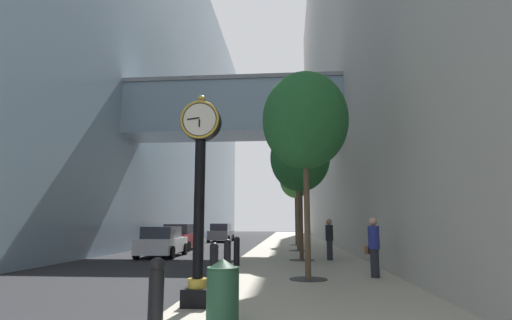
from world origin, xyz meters
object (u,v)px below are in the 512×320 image
(street_tree_near, at_px, (305,121))
(car_white_near, at_px, (162,242))
(bollard_nearest, at_px, (156,293))
(bollard_third, at_px, (214,262))
(car_grey_far, at_px, (221,233))
(car_red_mid, at_px, (181,237))
(bollard_fourth, at_px, (227,255))
(street_tree_far, at_px, (296,180))
(street_tree_mid_near, at_px, (300,158))
(pedestrian_by_clock, at_px, (329,238))
(street_tree_mid_far, at_px, (297,170))
(pedestrian_walking, at_px, (374,245))
(trash_bin, at_px, (223,292))
(street_clock, at_px, (200,186))
(bollard_fifth, at_px, (237,251))

(street_tree_near, relative_size, car_white_near, 1.48)
(bollard_nearest, xyz_separation_m, bollard_third, (0.00, 4.65, 0.00))
(bollard_nearest, distance_m, car_grey_far, 32.03)
(bollard_third, distance_m, street_tree_near, 5.03)
(car_white_near, height_order, car_red_mid, car_red_mid)
(bollard_fourth, distance_m, street_tree_far, 17.62)
(bollard_nearest, relative_size, car_white_near, 0.26)
(street_tree_mid_near, distance_m, car_red_mid, 11.99)
(pedestrian_by_clock, xyz_separation_m, car_grey_far, (-8.26, 19.75, -0.27))
(street_tree_mid_far, xyz_separation_m, car_grey_far, (-7.02, 13.85, -4.15))
(pedestrian_walking, xyz_separation_m, car_red_mid, (-9.72, 13.78, -0.27))
(street_tree_near, relative_size, trash_bin, 5.98)
(pedestrian_walking, relative_size, car_red_mid, 0.39)
(street_clock, xyz_separation_m, bollard_fourth, (-0.18, 5.03, -1.80))
(bollard_nearest, height_order, bollard_third, same)
(street_clock, distance_m, bollard_third, 3.25)
(car_red_mid, bearing_deg, pedestrian_walking, -54.79)
(bollard_fourth, bearing_deg, street_tree_mid_far, 76.80)
(bollard_third, bearing_deg, bollard_fourth, 90.00)
(trash_bin, xyz_separation_m, pedestrian_by_clock, (2.85, 11.55, 0.42))
(bollard_third, distance_m, trash_bin, 4.34)
(street_tree_near, bearing_deg, bollard_fifth, 126.62)
(pedestrian_walking, bearing_deg, street_tree_mid_far, 99.98)
(bollard_fifth, bearing_deg, bollard_fourth, -90.00)
(car_red_mid, relative_size, car_grey_far, 1.02)
(street_tree_mid_near, relative_size, car_red_mid, 1.34)
(bollard_nearest, bearing_deg, street_tree_near, 66.41)
(pedestrian_by_clock, distance_m, car_red_mid, 12.15)
(car_grey_far, bearing_deg, bollard_nearest, -81.98)
(street_clock, relative_size, pedestrian_by_clock, 2.41)
(street_tree_far, bearing_deg, bollard_third, -97.57)
(street_tree_near, bearing_deg, bollard_fourth, 156.42)
(trash_bin, distance_m, pedestrian_by_clock, 11.90)
(street_clock, bearing_deg, pedestrian_by_clock, 70.17)
(street_tree_near, relative_size, street_tree_mid_far, 1.04)
(bollard_nearest, relative_size, street_tree_near, 0.18)
(street_tree_mid_far, relative_size, pedestrian_by_clock, 3.35)
(pedestrian_by_clock, height_order, car_grey_far, pedestrian_by_clock)
(pedestrian_by_clock, bearing_deg, car_grey_far, 112.70)
(bollard_third, height_order, bollard_fourth, same)
(street_tree_mid_far, distance_m, trash_bin, 18.04)
(street_clock, relative_size, bollard_third, 3.92)
(bollard_fourth, bearing_deg, pedestrian_by_clock, 52.74)
(bollard_fourth, distance_m, car_grey_far, 25.14)
(street_tree_mid_near, distance_m, car_white_near, 8.71)
(trash_bin, xyz_separation_m, car_grey_far, (-5.42, 31.30, 0.15))
(street_tree_near, relative_size, pedestrian_by_clock, 3.50)
(street_tree_mid_far, height_order, car_white_near, street_tree_mid_far)
(pedestrian_walking, distance_m, car_red_mid, 16.87)
(bollard_fourth, bearing_deg, car_red_mid, 111.30)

